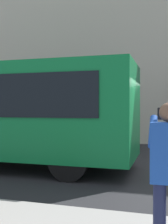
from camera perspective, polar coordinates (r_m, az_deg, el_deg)
The scene contains 2 objects.
ground_plane at distance 8.20m, azimuth 12.16°, elevation -11.81°, with size 60.00×60.00×0.00m, color #232326.
building_facade_far at distance 15.37m, azimuth 14.24°, elevation 16.64°, with size 28.00×1.55×12.00m.
Camera 1 is at (-0.59, 7.98, 1.79)m, focal length 45.81 mm.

